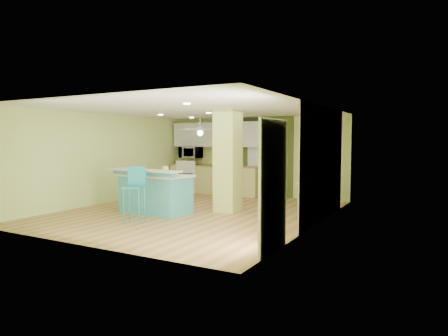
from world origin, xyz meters
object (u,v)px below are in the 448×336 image
(fruit_bowl, at_px, (224,165))
(side_counter, at_px, (316,198))
(bar_stool, at_px, (135,185))
(canister, at_px, (165,170))
(peninsula, at_px, (155,192))

(fruit_bowl, bearing_deg, side_counter, -29.68)
(bar_stool, distance_m, canister, 1.27)
(peninsula, height_order, fruit_bowl, peninsula)
(bar_stool, distance_m, side_counter, 4.18)
(canister, bearing_deg, bar_stool, -83.74)
(peninsula, relative_size, canister, 10.87)
(bar_stool, bearing_deg, fruit_bowl, 75.22)
(canister, bearing_deg, side_counter, 23.90)
(peninsula, distance_m, side_counter, 3.86)
(fruit_bowl, distance_m, canister, 3.53)
(side_counter, relative_size, fruit_bowl, 4.44)
(bar_stool, height_order, side_counter, bar_stool)
(canister, bearing_deg, peninsula, -140.91)
(fruit_bowl, xyz_separation_m, canister, (0.30, -3.52, 0.06))
(bar_stool, height_order, fruit_bowl, bar_stool)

